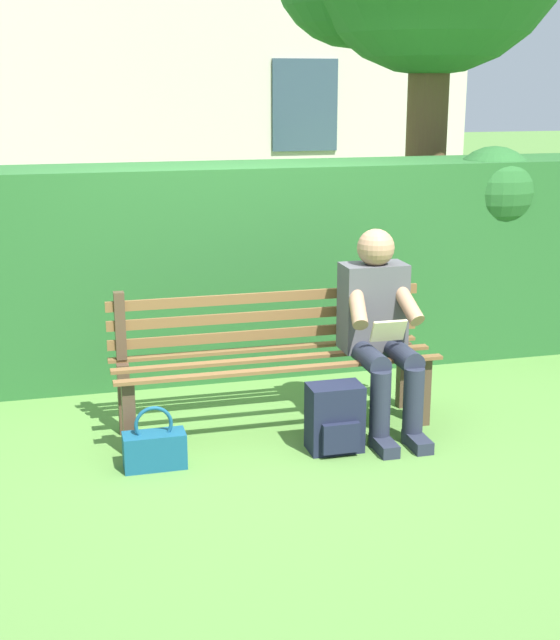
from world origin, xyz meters
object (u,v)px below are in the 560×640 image
Objects in this scene: park_bench at (272,354)px; person_seated at (380,325)px; handbag at (155,448)px; backpack at (335,418)px.

park_bench is 0.65m from person_seated.
park_bench is at bearing -16.39° from person_seated.
park_bench is 1.62× the size of person_seated.
person_seated is 3.37× the size of handbag.
backpack is at bearing 38.50° from person_seated.
person_seated is 3.07× the size of backpack.
park_bench is 0.94m from handbag.
person_seated is 0.63m from backpack.
handbag is (0.76, 0.45, -0.33)m from park_bench.
park_bench is 4.97× the size of backpack.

